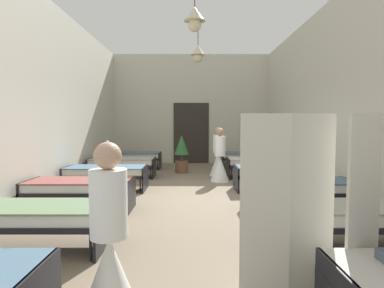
# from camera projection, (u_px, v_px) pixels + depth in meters

# --- Properties ---
(ground_plane) EXTENTS (6.74, 12.80, 0.10)m
(ground_plane) POSITION_uv_depth(u_px,v_px,m) (192.00, 201.00, 6.81)
(ground_plane) COLOR #7A6B56
(room_shell) EXTENTS (6.54, 12.40, 4.31)m
(room_shell) POSITION_uv_depth(u_px,v_px,m) (192.00, 101.00, 7.99)
(room_shell) COLOR beige
(room_shell) RESTS_ON ground
(bed_left_row_1) EXTENTS (1.90, 0.84, 0.57)m
(bed_left_row_1) POSITION_uv_depth(u_px,v_px,m) (33.00, 215.00, 4.09)
(bed_left_row_1) COLOR black
(bed_left_row_1) RESTS_ON ground
(bed_right_row_1) EXTENTS (1.90, 0.84, 0.57)m
(bed_right_row_1) POSITION_uv_depth(u_px,v_px,m) (350.00, 216.00, 4.07)
(bed_right_row_1) COLOR black
(bed_right_row_1) RESTS_ON ground
(bed_left_row_2) EXTENTS (1.90, 0.84, 0.57)m
(bed_left_row_2) POSITION_uv_depth(u_px,v_px,m) (82.00, 187.00, 5.89)
(bed_left_row_2) COLOR black
(bed_left_row_2) RESTS_ON ground
(bed_right_row_2) EXTENTS (1.90, 0.84, 0.57)m
(bed_right_row_2) POSITION_uv_depth(u_px,v_px,m) (302.00, 187.00, 5.87)
(bed_right_row_2) COLOR black
(bed_right_row_2) RESTS_ON ground
(bed_left_row_3) EXTENTS (1.90, 0.84, 0.57)m
(bed_left_row_3) POSITION_uv_depth(u_px,v_px,m) (108.00, 172.00, 7.68)
(bed_left_row_3) COLOR black
(bed_left_row_3) RESTS_ON ground
(bed_right_row_3) EXTENTS (1.90, 0.84, 0.57)m
(bed_right_row_3) POSITION_uv_depth(u_px,v_px,m) (277.00, 172.00, 7.66)
(bed_right_row_3) COLOR black
(bed_right_row_3) RESTS_ON ground
(bed_left_row_4) EXTENTS (1.90, 0.84, 0.57)m
(bed_left_row_4) POSITION_uv_depth(u_px,v_px,m) (124.00, 163.00, 9.48)
(bed_left_row_4) COLOR black
(bed_left_row_4) RESTS_ON ground
(bed_right_row_4) EXTENTS (1.90, 0.84, 0.57)m
(bed_right_row_4) POSITION_uv_depth(u_px,v_px,m) (261.00, 163.00, 9.46)
(bed_right_row_4) COLOR black
(bed_right_row_4) RESTS_ON ground
(bed_left_row_5) EXTENTS (1.90, 0.84, 0.57)m
(bed_left_row_5) POSITION_uv_depth(u_px,v_px,m) (135.00, 156.00, 11.27)
(bed_left_row_5) COLOR black
(bed_left_row_5) RESTS_ON ground
(bed_right_row_5) EXTENTS (1.90, 0.84, 0.57)m
(bed_right_row_5) POSITION_uv_depth(u_px,v_px,m) (250.00, 156.00, 11.26)
(bed_right_row_5) COLOR black
(bed_right_row_5) RESTS_ON ground
(nurse_near_aisle) EXTENTS (0.52, 0.52, 1.49)m
(nurse_near_aisle) POSITION_uv_depth(u_px,v_px,m) (221.00, 162.00, 8.83)
(nurse_near_aisle) COLOR white
(nurse_near_aisle) RESTS_ON ground
(nurse_mid_aisle) EXTENTS (0.52, 0.52, 1.49)m
(nurse_mid_aisle) POSITION_uv_depth(u_px,v_px,m) (219.00, 159.00, 9.75)
(nurse_mid_aisle) COLOR white
(nurse_mid_aisle) RESTS_ON ground
(nurse_far_aisle) EXTENTS (0.52, 0.52, 1.49)m
(nurse_far_aisle) POSITION_uv_depth(u_px,v_px,m) (111.00, 258.00, 2.60)
(nurse_far_aisle) COLOR white
(nurse_far_aisle) RESTS_ON ground
(patient_seated_primary) EXTENTS (0.44, 0.44, 0.80)m
(patient_seated_primary) POSITION_uv_depth(u_px,v_px,m) (283.00, 164.00, 5.85)
(patient_seated_primary) COLOR slate
(patient_seated_primary) RESTS_ON bed_right_row_2
(potted_plant) EXTENTS (0.46, 0.46, 1.23)m
(potted_plant) POSITION_uv_depth(u_px,v_px,m) (183.00, 152.00, 10.35)
(potted_plant) COLOR brown
(potted_plant) RESTS_ON ground
(privacy_screen) EXTENTS (1.24, 0.23, 1.70)m
(privacy_screen) POSITION_uv_depth(u_px,v_px,m) (315.00, 213.00, 2.74)
(privacy_screen) COLOR silver
(privacy_screen) RESTS_ON ground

